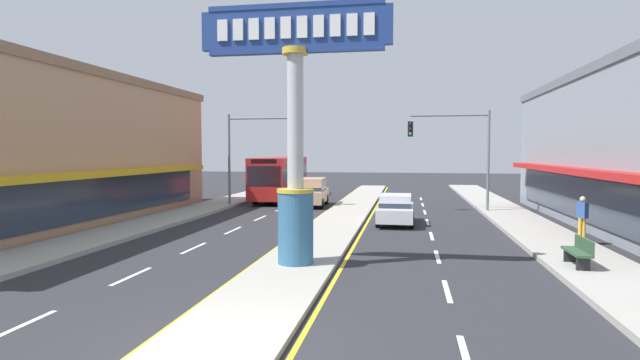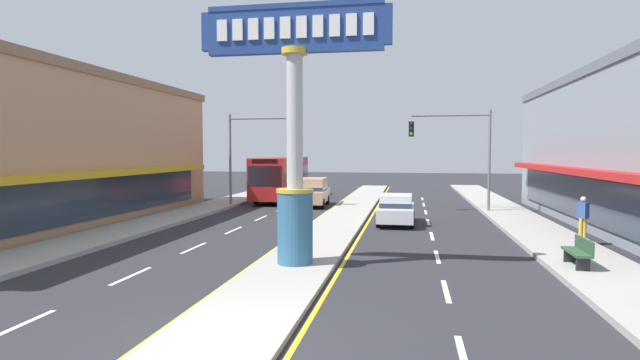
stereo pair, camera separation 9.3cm
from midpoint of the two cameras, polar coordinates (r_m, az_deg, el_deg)
The scene contains 14 objects.
ground_plane at distance 10.10m, azimuth -11.99°, elevation -18.38°, with size 160.00×160.00×0.00m, color #28282D.
median_strip at distance 27.18m, azimuth 2.37°, elevation -4.45°, with size 2.55×52.00×0.14m, color #A39E93.
sidewalk_left at distance 28.08m, azimuth -17.44°, elevation -4.31°, with size 2.86×60.00×0.18m, color #9E9B93.
sidewalk_right at distance 25.62m, azimuth 22.93°, elevation -5.13°, with size 2.86×60.00×0.18m, color #9E9B93.
lane_markings at distance 25.86m, azimuth 1.97°, elevation -4.99°, with size 9.29×52.00×0.01m.
district_sign at distance 15.84m, azimuth -3.01°, elevation 5.12°, with size 6.07×1.19×8.18m.
storefront_left at distance 28.85m, azimuth -31.31°, elevation 3.15°, with size 9.51×25.52×7.80m.
traffic_light_left_side at distance 33.38m, azimuth -7.60°, elevation 4.15°, with size 4.86×0.46×6.20m.
traffic_light_right_side at distance 31.31m, azimuth 15.43°, elevation 4.12°, with size 4.86×0.46×6.20m.
suv_near_right_lane at distance 34.03m, azimuth -1.05°, elevation -1.34°, with size 2.14×4.69×1.90m.
bus_far_right_lane at distance 38.85m, azimuth -4.63°, elevation 0.53°, with size 3.14×11.32×3.26m.
sedan_near_left_lane at distance 25.82m, azimuth 8.52°, elevation -3.28°, with size 1.87×4.31×1.53m.
street_bench at distance 17.45m, azimuth 27.32°, elevation -7.22°, with size 0.48×1.60×0.88m.
pedestrian_far_side at distance 22.30m, azimuth 27.65°, elevation -3.63°, with size 0.39×0.46×1.77m.
Camera 1 is at (3.50, -8.71, 3.71)m, focal length 28.03 mm.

